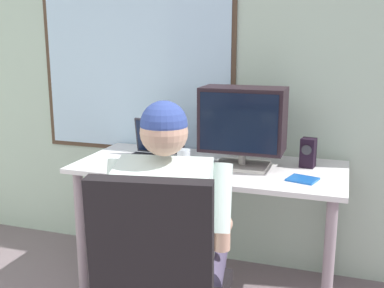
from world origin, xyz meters
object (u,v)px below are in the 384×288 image
office_chair (157,279)px  desk_speaker (308,153)px  crt_monitor (243,121)px  wine_glass (184,156)px  desk (209,182)px  laptop (155,149)px  cd_case (303,179)px  person_seated (172,231)px

office_chair → desk_speaker: 1.21m
office_chair → desk_speaker: size_ratio=6.09×
crt_monitor → office_chair: bearing=-96.7°
crt_monitor → wine_glass: crt_monitor is taller
wine_glass → office_chair: bearing=-77.9°
desk → wine_glass: wine_glass is taller
desk → laptop: size_ratio=4.75×
desk → cd_case: bearing=-13.8°
desk_speaker → laptop: bearing=-173.5°
desk → office_chair: size_ratio=1.53×
person_seated → office_chair: bearing=-81.1°
person_seated → desk_speaker: person_seated is taller
cd_case → desk: bearing=166.2°
person_seated → cd_case: 0.76m
office_chair → cd_case: (0.46, 0.82, 0.21)m
desk → laptop: bearing=174.5°
person_seated → cd_case: person_seated is taller
person_seated → cd_case: (0.50, 0.55, 0.12)m
laptop → cd_case: 0.90m
desk → cd_case: size_ratio=8.94×
office_chair → desk: bearing=94.4°
person_seated → wine_glass: bearing=103.7°
person_seated → cd_case: bearing=47.6°
person_seated → laptop: person_seated is taller
wine_glass → desk: bearing=62.0°
desk_speaker → desk: bearing=-166.0°
laptop → crt_monitor: bearing=-2.3°
laptop → wine_glass: size_ratio=2.59×
office_chair → laptop: 1.10m
desk → person_seated: person_seated is taller
laptop → wine_glass: (0.26, -0.21, 0.02)m
crt_monitor → desk_speaker: (0.35, 0.12, -0.18)m
desk_speaker → office_chair: bearing=-113.1°
laptop → desk: bearing=-5.5°
wine_glass → cd_case: size_ratio=0.73×
wine_glass → crt_monitor: bearing=33.7°
laptop → desk_speaker: (0.89, 0.10, 0.02)m
office_chair → cd_case: bearing=60.6°
desk → person_seated: (0.03, -0.68, -0.01)m
crt_monitor → cd_case: crt_monitor is taller
desk → office_chair: (0.07, -0.95, -0.10)m
desk → crt_monitor: size_ratio=3.32×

